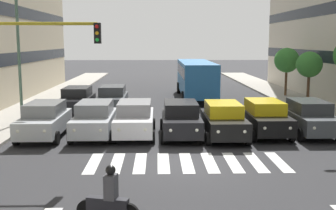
# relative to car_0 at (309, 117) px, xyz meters

# --- Properties ---
(ground_plane) EXTENTS (180.00, 180.00, 0.00)m
(ground_plane) POSITION_rel_car_0_xyz_m (6.49, 4.78, -0.89)
(ground_plane) COLOR #2D2D30
(crosswalk_markings) EXTENTS (7.65, 2.80, 0.01)m
(crosswalk_markings) POSITION_rel_car_0_xyz_m (6.49, 4.78, -0.88)
(crosswalk_markings) COLOR silver
(crosswalk_markings) RESTS_ON ground_plane
(car_0) EXTENTS (2.02, 4.44, 1.72)m
(car_0) POSITION_rel_car_0_xyz_m (0.00, 0.00, 0.00)
(car_0) COLOR #474C51
(car_0) RESTS_ON ground_plane
(car_1) EXTENTS (2.02, 4.44, 1.72)m
(car_1) POSITION_rel_car_0_xyz_m (2.23, -0.04, 0.00)
(car_1) COLOR black
(car_1) RESTS_ON ground_plane
(car_2) EXTENTS (2.02, 4.44, 1.72)m
(car_2) POSITION_rel_car_0_xyz_m (4.42, 0.64, 0.00)
(car_2) COLOR black
(car_2) RESTS_ON ground_plane
(car_3) EXTENTS (2.02, 4.44, 1.72)m
(car_3) POSITION_rel_car_0_xyz_m (6.46, 0.30, 0.00)
(car_3) COLOR black
(car_3) RESTS_ON ground_plane
(car_4) EXTENTS (2.02, 4.44, 1.72)m
(car_4) POSITION_rel_car_0_xyz_m (8.74, 0.14, 0.00)
(car_4) COLOR silver
(car_4) RESTS_ON ground_plane
(car_5) EXTENTS (2.02, 4.44, 1.72)m
(car_5) POSITION_rel_car_0_xyz_m (10.68, 0.20, 0.00)
(car_5) COLOR #B2B7BC
(car_5) RESTS_ON ground_plane
(car_6) EXTENTS (2.02, 4.44, 1.72)m
(car_6) POSITION_rel_car_0_xyz_m (13.09, 0.33, 0.00)
(car_6) COLOR #B2B7BC
(car_6) RESTS_ON ground_plane
(car_row2_0) EXTENTS (2.02, 4.44, 1.72)m
(car_row2_0) POSITION_rel_car_0_xyz_m (12.79, -6.54, 0.00)
(car_row2_0) COLOR black
(car_row2_0) RESTS_ON ground_plane
(car_row2_1) EXTENTS (2.02, 4.44, 1.72)m
(car_row2_1) POSITION_rel_car_0_xyz_m (10.59, -7.27, 0.00)
(car_row2_1) COLOR #474C51
(car_row2_1) RESTS_ON ground_plane
(bus_behind_traffic) EXTENTS (2.78, 10.50, 3.00)m
(bus_behind_traffic) POSITION_rel_car_0_xyz_m (4.42, -13.99, 0.97)
(bus_behind_traffic) COLOR #286BAD
(bus_behind_traffic) RESTS_ON ground_plane
(motorcycle_with_rider) EXTENTS (1.67, 0.53, 1.57)m
(motorcycle_with_rider) POSITION_rel_car_0_xyz_m (8.88, 10.26, -0.24)
(motorcycle_with_rider) COLOR black
(motorcycle_with_rider) RESTS_ON ground_plane
(traffic_light_gantry) EXTENTS (4.58, 0.36, 5.50)m
(traffic_light_gantry) POSITION_rel_car_0_xyz_m (12.87, 4.68, 2.83)
(traffic_light_gantry) COLOR #AD991E
(traffic_light_gantry) RESTS_ON ground_plane
(street_lamp_right) EXTENTS (2.92, 0.28, 7.42)m
(street_lamp_right) POSITION_rel_car_0_xyz_m (14.73, -2.89, 3.78)
(street_lamp_right) COLOR #4C6B56
(street_lamp_right) RESTS_ON sidewalk_right
(street_tree_2) EXTENTS (1.83, 1.83, 3.79)m
(street_tree_2) POSITION_rel_car_0_xyz_m (-3.20, -9.13, 2.12)
(street_tree_2) COLOR #513823
(street_tree_2) RESTS_ON sidewalk_left
(street_tree_3) EXTENTS (2.06, 2.06, 3.97)m
(street_tree_3) POSITION_rel_car_0_xyz_m (-3.18, -14.35, 2.19)
(street_tree_3) COLOR #513823
(street_tree_3) RESTS_ON sidewalk_left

